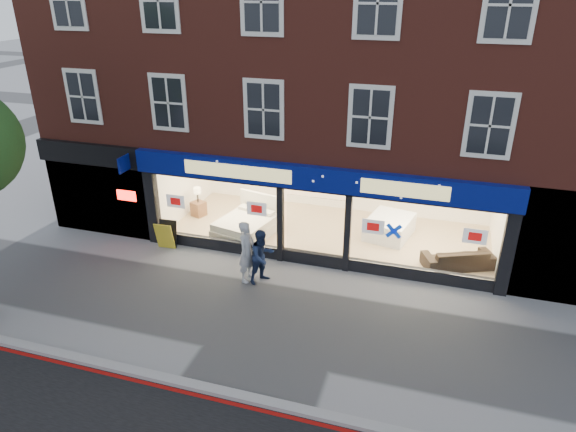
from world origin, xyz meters
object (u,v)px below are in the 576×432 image
at_px(mattress_stack, 389,227).
at_px(a_board, 166,235).
at_px(display_bed, 248,224).
at_px(pedestrian_grey, 247,252).
at_px(sofa, 458,258).
at_px(pedestrian_blue, 262,256).

height_order(mattress_stack, a_board, a_board).
height_order(display_bed, pedestrian_grey, pedestrian_grey).
bearing_deg(mattress_stack, pedestrian_grey, -133.06).
distance_m(mattress_stack, sofa, 2.71).
xyz_separation_m(display_bed, pedestrian_blue, (1.49, -2.65, 0.40)).
bearing_deg(pedestrian_blue, a_board, 108.46).
bearing_deg(a_board, pedestrian_grey, -21.19).
relative_size(display_bed, a_board, 2.53).
height_order(display_bed, sofa, display_bed).
bearing_deg(display_bed, a_board, -131.04).
bearing_deg(pedestrian_grey, sofa, -60.07).
bearing_deg(mattress_stack, a_board, -157.62).
relative_size(display_bed, pedestrian_grey, 1.28).
bearing_deg(sofa, pedestrian_blue, -0.39).
height_order(sofa, a_board, a_board).
relative_size(sofa, pedestrian_blue, 1.28).
xyz_separation_m(mattress_stack, sofa, (2.26, -1.50, -0.03)).
bearing_deg(a_board, mattress_stack, 19.22).
relative_size(a_board, pedestrian_grey, 0.51).
distance_m(display_bed, mattress_stack, 4.87).
bearing_deg(display_bed, sofa, 10.75).
xyz_separation_m(display_bed, pedestrian_grey, (1.04, -2.70, 0.51)).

